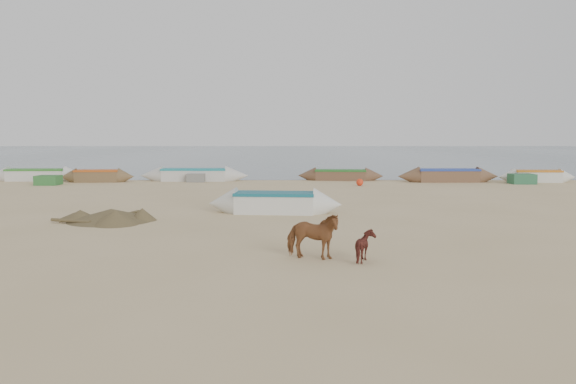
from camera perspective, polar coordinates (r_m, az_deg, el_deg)
The scene contains 9 objects.
ground at distance 17.52m, azimuth 0.05°, elevation -4.59°, with size 140.00×140.00×0.00m, color tan.
sea at distance 99.28m, azimuth -0.19°, elevation 4.00°, with size 160.00×160.00×0.00m, color slate.
cow_adult at distance 14.34m, azimuth 2.49°, elevation -4.47°, with size 0.65×1.43×1.21m, color brown.
calf_front at distance 23.71m, azimuth 0.59°, elevation -0.93°, with size 0.61×0.68×0.75m, color brown.
calf_right at distance 14.20m, azimuth 7.97°, elevation -5.50°, with size 0.78×0.67×0.78m, color #5D261E.
near_canoe at distance 22.80m, azimuth -1.35°, elevation -1.09°, with size 5.44×1.36×0.85m, color silver, non-canonical shape.
debris_pile at distance 21.82m, azimuth -17.51°, elevation -2.21°, with size 3.19×3.19×0.44m, color brown.
waterline_canoes at distance 38.19m, azimuth -1.30°, elevation 1.70°, with size 57.99×3.94×0.89m.
beach_clutter at distance 36.89m, azimuth 6.54°, elevation 1.33°, with size 45.49×3.78×0.64m.
Camera 1 is at (-0.09, -17.23, 3.17)m, focal length 35.00 mm.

